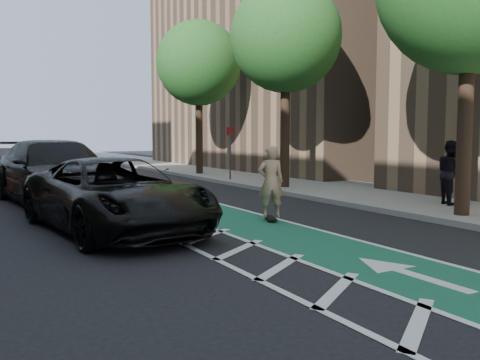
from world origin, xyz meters
TOP-DOWN VIEW (x-y plane):
  - ground at (0.00, 0.00)m, footprint 120.00×120.00m
  - bike_lane at (3.00, 10.00)m, footprint 2.00×90.00m
  - buffer_strip at (1.50, 10.00)m, footprint 1.40×90.00m
  - sidewalk_right at (9.50, 10.00)m, footprint 5.00×90.00m
  - curb_right at (7.05, 10.00)m, footprint 0.12×90.00m
  - building_right_far at (17.50, 20.00)m, footprint 14.00×22.00m
  - tree_r_c at (7.90, 8.00)m, footprint 4.20×4.20m
  - tree_r_d at (7.90, 16.00)m, footprint 4.20×4.20m
  - sign_post at (7.60, 12.00)m, footprint 0.35×0.08m
  - skateboard at (3.70, 2.40)m, footprint 0.45×0.76m
  - skateboarder at (3.70, 2.40)m, footprint 0.75×0.62m
  - suv_near at (0.00, 2.95)m, footprint 3.40×6.13m
  - suv_far at (-0.37, 8.46)m, footprint 3.59×7.09m
  - car_grey at (-0.58, 26.95)m, footprint 1.90×4.16m
  - pedestrian at (9.26, 1.63)m, footprint 1.00×1.10m

SIDE VIEW (x-z plane):
  - ground at x=0.00m, z-range 0.00..0.00m
  - buffer_strip at x=1.50m, z-range 0.00..0.01m
  - bike_lane at x=3.00m, z-range 0.00..0.01m
  - sidewalk_right at x=9.50m, z-range 0.00..0.15m
  - skateboard at x=3.70m, z-range 0.03..0.13m
  - curb_right at x=7.05m, z-range 0.00..0.16m
  - car_grey at x=-0.58m, z-range 0.00..1.32m
  - suv_near at x=0.00m, z-range 0.00..1.62m
  - skateboarder at x=3.70m, z-range 0.10..1.86m
  - suv_far at x=-0.37m, z-range 0.00..1.97m
  - pedestrian at x=9.26m, z-range 0.15..1.98m
  - sign_post at x=7.60m, z-range 0.11..2.59m
  - tree_r_c at x=7.90m, z-range 1.82..9.72m
  - tree_r_d at x=7.90m, z-range 1.82..9.72m
  - building_right_far at x=17.50m, z-range 0.00..19.00m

